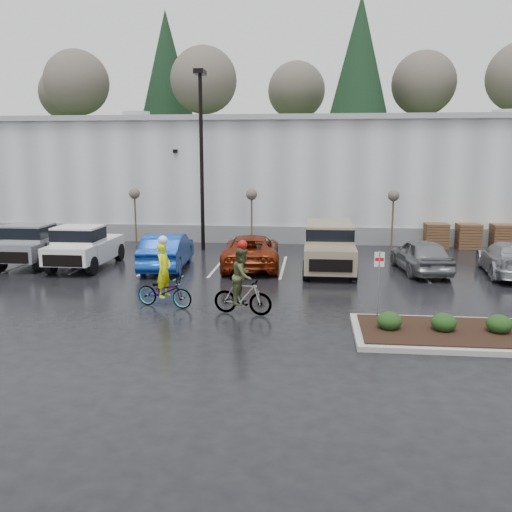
# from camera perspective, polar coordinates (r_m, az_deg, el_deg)

# --- Properties ---
(ground) EXTENTS (120.00, 120.00, 0.00)m
(ground) POSITION_cam_1_polar(r_m,az_deg,el_deg) (16.93, -0.30, -6.72)
(ground) COLOR black
(ground) RESTS_ON ground
(warehouse) EXTENTS (60.50, 15.50, 7.20)m
(warehouse) POSITION_cam_1_polar(r_m,az_deg,el_deg) (38.11, 3.33, 8.59)
(warehouse) COLOR #ACAFB1
(warehouse) RESTS_ON ground
(wooded_ridge) EXTENTS (80.00, 25.00, 6.00)m
(wooded_ridge) POSITION_cam_1_polar(r_m,az_deg,el_deg) (61.11, 4.34, 8.79)
(wooded_ridge) COLOR #233D19
(wooded_ridge) RESTS_ON ground
(lamppost) EXTENTS (0.50, 1.00, 9.22)m
(lamppost) POSITION_cam_1_polar(r_m,az_deg,el_deg) (28.64, -5.79, 11.92)
(lamppost) COLOR black
(lamppost) RESTS_ON ground
(sapling_west) EXTENTS (0.60, 0.60, 3.20)m
(sapling_west) POSITION_cam_1_polar(r_m,az_deg,el_deg) (30.73, -12.67, 6.11)
(sapling_west) COLOR #472D1C
(sapling_west) RESTS_ON ground
(sapling_mid) EXTENTS (0.60, 0.60, 3.20)m
(sapling_mid) POSITION_cam_1_polar(r_m,az_deg,el_deg) (29.33, -0.46, 6.16)
(sapling_mid) COLOR #472D1C
(sapling_mid) RESTS_ON ground
(sapling_east) EXTENTS (0.60, 0.60, 3.20)m
(sapling_east) POSITION_cam_1_polar(r_m,az_deg,el_deg) (29.45, 14.28, 5.85)
(sapling_east) COLOR #472D1C
(sapling_east) RESTS_ON ground
(pallet_stack_a) EXTENTS (1.20, 1.20, 1.35)m
(pallet_stack_a) POSITION_cam_1_polar(r_m,az_deg,el_deg) (31.11, 18.40, 2.07)
(pallet_stack_a) COLOR #472D1C
(pallet_stack_a) RESTS_ON ground
(pallet_stack_b) EXTENTS (1.20, 1.20, 1.35)m
(pallet_stack_b) POSITION_cam_1_polar(r_m,az_deg,el_deg) (31.52, 21.42, 1.98)
(pallet_stack_b) COLOR #472D1C
(pallet_stack_b) RESTS_ON ground
(pallet_stack_c) EXTENTS (1.20, 1.20, 1.35)m
(pallet_stack_c) POSITION_cam_1_polar(r_m,az_deg,el_deg) (32.05, 24.52, 1.89)
(pallet_stack_c) COLOR #472D1C
(pallet_stack_c) RESTS_ON ground
(curb_island) EXTENTS (8.00, 3.00, 0.15)m
(curb_island) POSITION_cam_1_polar(r_m,az_deg,el_deg) (16.71, 24.14, -7.66)
(curb_island) COLOR gray
(curb_island) RESTS_ON ground
(mulch_bed) EXTENTS (7.60, 2.60, 0.04)m
(mulch_bed) POSITION_cam_1_polar(r_m,az_deg,el_deg) (16.68, 24.17, -7.35)
(mulch_bed) COLOR black
(mulch_bed) RESTS_ON curb_island
(shrub_a) EXTENTS (0.70, 0.70, 0.52)m
(shrub_a) POSITION_cam_1_polar(r_m,az_deg,el_deg) (15.92, 13.86, -6.63)
(shrub_a) COLOR black
(shrub_a) RESTS_ON curb_island
(shrub_b) EXTENTS (0.70, 0.70, 0.52)m
(shrub_b) POSITION_cam_1_polar(r_m,az_deg,el_deg) (16.20, 19.16, -6.62)
(shrub_b) COLOR black
(shrub_b) RESTS_ON curb_island
(shrub_c) EXTENTS (0.70, 0.70, 0.52)m
(shrub_c) POSITION_cam_1_polar(r_m,az_deg,el_deg) (16.61, 24.23, -6.55)
(shrub_c) COLOR black
(shrub_c) RESTS_ON curb_island
(fire_lane_sign) EXTENTS (0.30, 0.05, 2.20)m
(fire_lane_sign) POSITION_cam_1_polar(r_m,az_deg,el_deg) (16.79, 12.79, -2.17)
(fire_lane_sign) COLOR gray
(fire_lane_sign) RESTS_ON ground
(pickup_silver) EXTENTS (2.10, 5.20, 1.96)m
(pickup_silver) POSITION_cam_1_polar(r_m,az_deg,el_deg) (27.29, -21.85, 1.34)
(pickup_silver) COLOR #94969B
(pickup_silver) RESTS_ON ground
(pickup_white) EXTENTS (2.10, 5.20, 1.96)m
(pickup_white) POSITION_cam_1_polar(r_m,az_deg,el_deg) (25.80, -17.29, 1.12)
(pickup_white) COLOR silver
(pickup_white) RESTS_ON ground
(car_blue) EXTENTS (2.04, 4.97, 1.60)m
(car_blue) POSITION_cam_1_polar(r_m,az_deg,el_deg) (24.50, -9.36, 0.55)
(car_blue) COLOR navy
(car_blue) RESTS_ON ground
(car_red) EXTENTS (2.83, 5.48, 1.48)m
(car_red) POSITION_cam_1_polar(r_m,az_deg,el_deg) (24.48, -0.49, 0.54)
(car_red) COLOR maroon
(car_red) RESTS_ON ground
(suv_tan) EXTENTS (2.20, 5.10, 2.06)m
(suv_tan) POSITION_cam_1_polar(r_m,az_deg,el_deg) (23.83, 7.70, 0.87)
(suv_tan) COLOR gray
(suv_tan) RESTS_ON ground
(car_grey) EXTENTS (2.29, 4.56, 1.49)m
(car_grey) POSITION_cam_1_polar(r_m,az_deg,el_deg) (24.44, 16.96, 0.07)
(car_grey) COLOR slate
(car_grey) RESTS_ON ground
(car_far_silver) EXTENTS (2.54, 5.15, 1.44)m
(car_far_silver) POSITION_cam_1_polar(r_m,az_deg,el_deg) (25.20, 25.13, -0.24)
(car_far_silver) COLOR #9C9FA3
(car_far_silver) RESTS_ON ground
(cyclist_hivis) EXTENTS (2.10, 1.14, 2.42)m
(cyclist_hivis) POSITION_cam_1_polar(r_m,az_deg,el_deg) (18.38, -9.62, -3.04)
(cyclist_hivis) COLOR #3F3F44
(cyclist_hivis) RESTS_ON ground
(cyclist_olive) EXTENTS (1.92, 0.96, 2.41)m
(cyclist_olive) POSITION_cam_1_polar(r_m,az_deg,el_deg) (17.27, -1.41, -3.35)
(cyclist_olive) COLOR #3F3F44
(cyclist_olive) RESTS_ON ground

